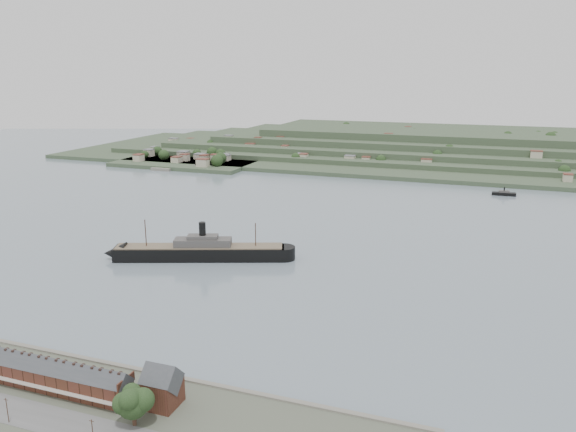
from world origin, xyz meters
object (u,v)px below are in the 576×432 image
(terrace_row, at_px, (54,375))
(gabled_building, at_px, (162,387))
(steamship, at_px, (195,251))
(fig_tree, at_px, (133,402))

(terrace_row, xyz_separation_m, gabled_building, (37.50, 4.02, 1.34))
(terrace_row, relative_size, steamship, 0.55)
(terrace_row, distance_m, fig_tree, 36.51)
(steamship, distance_m, fig_tree, 153.27)
(terrace_row, height_order, gabled_building, gabled_building)
(terrace_row, height_order, steamship, steamship)
(terrace_row, relative_size, fig_tree, 4.40)
(gabled_building, bearing_deg, steamship, 115.05)
(terrace_row, distance_m, steamship, 135.62)
(steamship, bearing_deg, terrace_row, -80.20)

